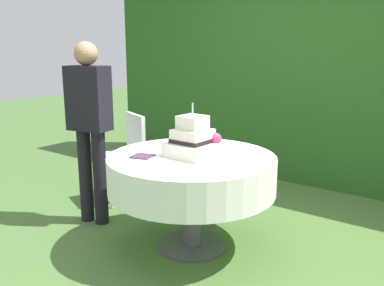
% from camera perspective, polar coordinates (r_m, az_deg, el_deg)
% --- Properties ---
extents(ground_plane, '(20.00, 20.00, 0.00)m').
position_cam_1_polar(ground_plane, '(3.42, -0.04, -13.93)').
color(ground_plane, '#476B33').
extents(foliage_hedge, '(5.37, 0.61, 2.37)m').
position_cam_1_polar(foliage_hedge, '(5.09, 15.71, 8.43)').
color(foliage_hedge, '#28561E').
rests_on(foliage_hedge, ground_plane).
extents(cake_table, '(1.29, 1.29, 0.75)m').
position_cam_1_polar(cake_table, '(3.19, -0.05, -4.23)').
color(cake_table, '#4C4C51').
rests_on(cake_table, ground_plane).
extents(wedding_cake, '(0.35, 0.35, 0.40)m').
position_cam_1_polar(wedding_cake, '(3.12, 0.16, 0.29)').
color(wedding_cake, silver).
rests_on(wedding_cake, cake_table).
extents(serving_plate_near, '(0.14, 0.14, 0.01)m').
position_cam_1_polar(serving_plate_near, '(3.43, -3.37, -0.47)').
color(serving_plate_near, white).
rests_on(serving_plate_near, cake_table).
extents(serving_plate_far, '(0.14, 0.14, 0.01)m').
position_cam_1_polar(serving_plate_far, '(3.35, 7.81, -0.90)').
color(serving_plate_far, white).
rests_on(serving_plate_far, cake_table).
extents(napkin_stack, '(0.19, 0.19, 0.01)m').
position_cam_1_polar(napkin_stack, '(3.14, -6.83, -1.81)').
color(napkin_stack, '#4C2D47').
rests_on(napkin_stack, cake_table).
extents(garden_chair, '(0.52, 0.52, 0.89)m').
position_cam_1_polar(garden_chair, '(4.29, -8.93, -0.79)').
color(garden_chair, white).
rests_on(garden_chair, ground_plane).
extents(standing_person, '(0.39, 0.27, 1.60)m').
position_cam_1_polar(standing_person, '(3.70, -13.88, 2.96)').
color(standing_person, black).
rests_on(standing_person, ground_plane).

